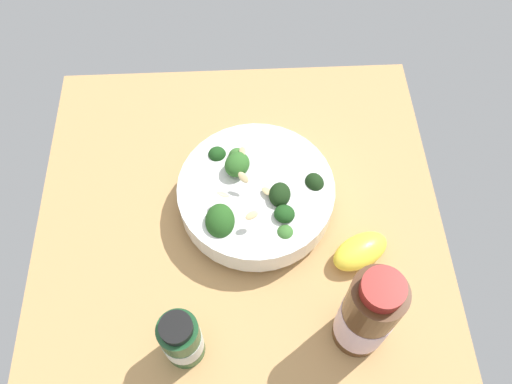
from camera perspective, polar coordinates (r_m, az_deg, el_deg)
name	(u,v)px	position (r cm, az deg, el deg)	size (l,w,h in cm)	color
ground_plane	(240,228)	(77.73, -1.75, -3.92)	(58.48, 58.48, 4.60)	tan
bowl_of_broccoli	(256,194)	(73.64, -0.04, -0.24)	(21.90, 21.90, 8.73)	white
lemon_wedge	(360,251)	(72.96, 11.30, -6.35)	(8.24, 4.61, 3.72)	yellow
bottle_tall	(367,316)	(63.96, 11.99, -13.05)	(6.43, 6.43, 17.34)	#472814
bottle_short	(182,340)	(65.23, -8.11, -15.66)	(4.97, 4.97, 10.49)	#194723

